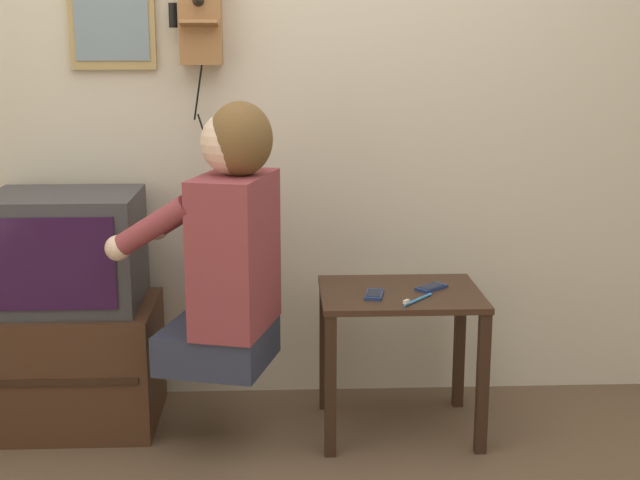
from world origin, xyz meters
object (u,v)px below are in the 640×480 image
at_px(wall_phone_antique, 200,9).
at_px(person, 228,243).
at_px(cell_phone_held, 374,294).
at_px(cell_phone_spare, 431,287).
at_px(framed_picture, 111,4).
at_px(television, 66,250).
at_px(toothbrush, 416,300).

bearing_deg(wall_phone_antique, person, -76.00).
height_order(cell_phone_held, cell_phone_spare, same).
xyz_separation_m(wall_phone_antique, framed_picture, (-0.34, 0.04, 0.02)).
distance_m(television, framed_picture, 0.94).
height_order(framed_picture, toothbrush, framed_picture).
xyz_separation_m(wall_phone_antique, cell_phone_held, (0.63, -0.40, -1.00)).
distance_m(television, toothbrush, 1.30).
height_order(television, cell_phone_held, television).
bearing_deg(television, person, -21.69).
xyz_separation_m(television, cell_phone_held, (1.13, -0.19, -0.13)).
distance_m(wall_phone_antique, cell_phone_held, 1.25).
relative_size(wall_phone_antique, framed_picture, 1.69).
distance_m(cell_phone_held, toothbrush, 0.16).
bearing_deg(cell_phone_spare, person, -122.05).
height_order(wall_phone_antique, cell_phone_spare, wall_phone_antique).
relative_size(person, toothbrush, 6.44).
distance_m(television, wall_phone_antique, 1.03).
bearing_deg(cell_phone_held, toothbrush, -19.24).
bearing_deg(television, cell_phone_held, -9.75).
distance_m(person, framed_picture, 1.05).
distance_m(cell_phone_spare, toothbrush, 0.18).
height_order(framed_picture, cell_phone_held, framed_picture).
distance_m(framed_picture, cell_phone_held, 1.47).
height_order(wall_phone_antique, framed_picture, framed_picture).
xyz_separation_m(person, cell_phone_held, (0.51, 0.05, -0.20)).
bearing_deg(cell_phone_spare, cell_phone_held, -111.84).
relative_size(framed_picture, cell_phone_held, 3.63).
relative_size(framed_picture, cell_phone_spare, 3.66).
xyz_separation_m(television, framed_picture, (0.16, 0.25, 0.89)).
height_order(cell_phone_spare, toothbrush, toothbrush).
relative_size(television, wall_phone_antique, 0.66).
bearing_deg(cell_phone_spare, framed_picture, -149.17).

